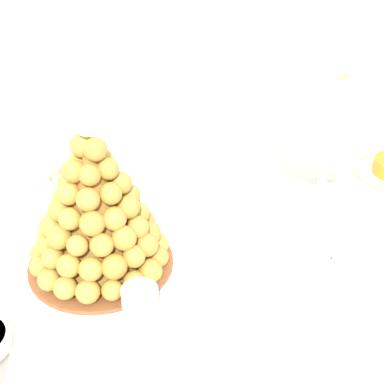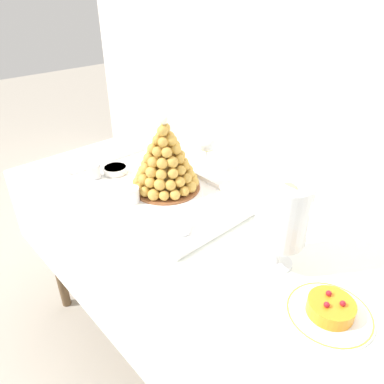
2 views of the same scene
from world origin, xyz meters
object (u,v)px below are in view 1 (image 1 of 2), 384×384
croquembouche (96,212)px  dessert_cup_mid_left (140,304)px  macaron_goblet (331,121)px  wine_glass (48,162)px  serving_tray (113,280)px  dessert_cup_centre (257,245)px

croquembouche → dessert_cup_mid_left: bearing=-92.5°
macaron_goblet → wine_glass: 0.58m
serving_tray → croquembouche: bearing=86.2°
dessert_cup_centre → macaron_goblet: 0.33m
croquembouche → dessert_cup_centre: croquembouche is taller
serving_tray → macaron_goblet: (0.53, 0.01, 0.16)m
croquembouche → dessert_cup_centre: 0.29m
dessert_cup_mid_left → wine_glass: size_ratio=0.35×
croquembouche → dessert_cup_centre: size_ratio=4.87×
croquembouche → wine_glass: 0.21m
dessert_cup_centre → wine_glass: bearing=125.0°
dessert_cup_centre → wine_glass: (-0.25, 0.35, 0.09)m
croquembouche → wine_glass: size_ratio=1.71×
croquembouche → wine_glass: (-0.00, 0.21, 0.00)m
dessert_cup_centre → macaron_goblet: bearing=20.3°
wine_glass → croquembouche: bearing=-89.8°
serving_tray → wine_glass: 0.29m
croquembouche → dessert_cup_mid_left: size_ratio=4.93×
dessert_cup_centre → macaron_goblet: (0.28, 0.10, 0.14)m
dessert_cup_mid_left → dessert_cup_centre: 0.25m
macaron_goblet → dessert_cup_centre: bearing=-159.7°
croquembouche → dessert_cup_mid_left: croquembouche is taller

